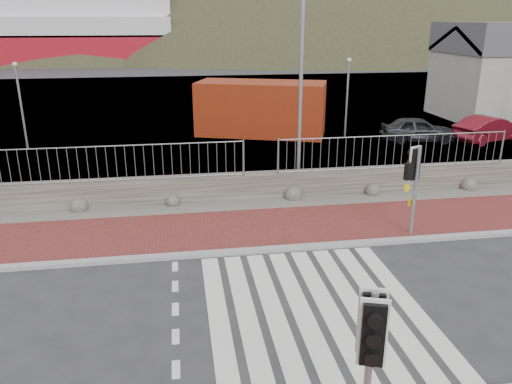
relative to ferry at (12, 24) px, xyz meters
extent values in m
plane|color=#28282B|center=(24.65, -67.90, -5.36)|extent=(220.00, 220.00, 0.00)
cube|color=maroon|center=(24.65, -63.40, -5.32)|extent=(40.00, 3.00, 0.08)
cube|color=gray|center=(24.65, -64.90, -5.31)|extent=(40.00, 0.25, 0.12)
cube|color=silver|center=(22.55, -67.90, -5.36)|extent=(0.42, 5.60, 0.01)
cube|color=silver|center=(23.15, -67.90, -5.36)|extent=(0.42, 5.60, 0.01)
cube|color=silver|center=(23.75, -67.90, -5.36)|extent=(0.42, 5.60, 0.01)
cube|color=silver|center=(24.35, -67.90, -5.36)|extent=(0.42, 5.60, 0.01)
cube|color=silver|center=(24.95, -67.90, -5.36)|extent=(0.42, 5.60, 0.01)
cube|color=silver|center=(25.55, -67.90, -5.36)|extent=(0.42, 5.60, 0.01)
cube|color=silver|center=(26.15, -67.90, -5.36)|extent=(0.42, 5.60, 0.01)
cube|color=silver|center=(26.75, -67.90, -5.36)|extent=(0.42, 5.60, 0.01)
cube|color=#59544C|center=(24.65, -61.40, -5.33)|extent=(40.00, 1.50, 0.06)
cube|color=#433E37|center=(24.65, -60.60, -4.91)|extent=(40.00, 0.60, 0.90)
cylinder|color=gray|center=(19.85, -60.75, -3.26)|extent=(8.40, 0.04, 0.04)
cylinder|color=gray|center=(24.05, -60.75, -3.86)|extent=(0.07, 0.07, 1.20)
cylinder|color=gray|center=(29.45, -60.75, -3.26)|extent=(8.40, 0.04, 0.04)
cylinder|color=gray|center=(25.25, -60.75, -3.86)|extent=(0.07, 0.07, 1.20)
cylinder|color=gray|center=(33.65, -60.75, -3.86)|extent=(0.07, 0.07, 1.20)
cube|color=#4C4C4F|center=(24.65, -40.00, -5.36)|extent=(120.00, 40.00, 0.50)
cube|color=#3F4C54|center=(24.65, -5.00, -5.36)|extent=(220.00, 50.00, 0.05)
ellipsoid|color=#2B301D|center=(9.65, 20.00, -25.36)|extent=(106.40, 68.40, 76.00)
ellipsoid|color=#2B301D|center=(54.65, 20.00, -31.36)|extent=(140.00, 90.00, 100.00)
cylinder|color=gray|center=(24.31, -71.66, -4.03)|extent=(0.10, 0.10, 2.67)
cube|color=black|center=(24.31, -71.66, -3.22)|extent=(0.43, 0.34, 1.00)
sphere|color=#0CE53F|center=(24.31, -71.66, -3.50)|extent=(0.14, 0.14, 0.14)
cylinder|color=gray|center=(28.45, -64.51, -4.03)|extent=(0.10, 0.10, 2.67)
cube|color=gold|center=(28.45, -64.51, -4.36)|extent=(0.15, 0.12, 0.21)
cube|color=black|center=(28.45, -64.51, -3.21)|extent=(0.44, 0.35, 1.00)
sphere|color=#0CE53F|center=(28.45, -64.51, -3.50)|extent=(0.14, 0.14, 0.14)
cube|color=black|center=(28.14, -64.62, -3.36)|extent=(0.25, 0.22, 0.48)
cylinder|color=gray|center=(26.21, -59.80, -1.50)|extent=(0.14, 0.14, 7.72)
cube|color=maroon|center=(26.40, -50.44, -3.95)|extent=(7.32, 4.91, 2.82)
imported|color=black|center=(34.05, -53.41, -4.73)|extent=(3.90, 2.09, 1.26)
imported|color=maroon|center=(37.68, -54.00, -4.70)|extent=(4.24, 2.54, 1.32)
camera|label=1|loc=(21.92, -76.96, 0.62)|focal=35.00mm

